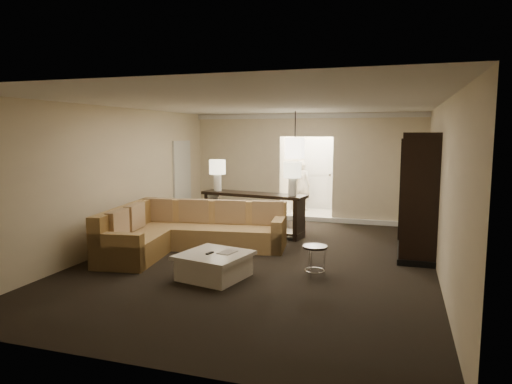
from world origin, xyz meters
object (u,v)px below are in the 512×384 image
(sectional_sofa, at_px, (185,232))
(drink_table, at_px, (315,254))
(person, at_px, (301,183))
(console_table, at_px, (253,210))
(armoire, at_px, (418,198))
(coffee_table, at_px, (214,265))

(sectional_sofa, relative_size, drink_table, 6.47)
(drink_table, xyz_separation_m, person, (-1.55, 6.21, 0.47))
(console_table, distance_m, armoire, 3.61)
(drink_table, distance_m, person, 6.42)
(coffee_table, height_order, console_table, console_table)
(sectional_sofa, relative_size, coffee_table, 2.70)
(console_table, relative_size, armoire, 1.09)
(sectional_sofa, bearing_deg, armoire, 4.48)
(armoire, relative_size, person, 1.39)
(coffee_table, relative_size, drink_table, 2.40)
(person, bearing_deg, console_table, 92.72)
(coffee_table, height_order, drink_table, drink_table)
(person, bearing_deg, drink_table, 112.13)
(armoire, xyz_separation_m, drink_table, (-1.59, -1.79, -0.75))
(armoire, xyz_separation_m, person, (-3.14, 4.42, -0.28))
(person, bearing_deg, sectional_sofa, 85.87)
(sectional_sofa, xyz_separation_m, drink_table, (2.72, -0.83, -0.01))
(console_table, xyz_separation_m, drink_table, (1.89, -2.61, -0.21))
(drink_table, relative_size, person, 0.30)
(armoire, distance_m, person, 5.43)
(console_table, relative_size, drink_table, 5.07)
(sectional_sofa, relative_size, armoire, 1.39)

